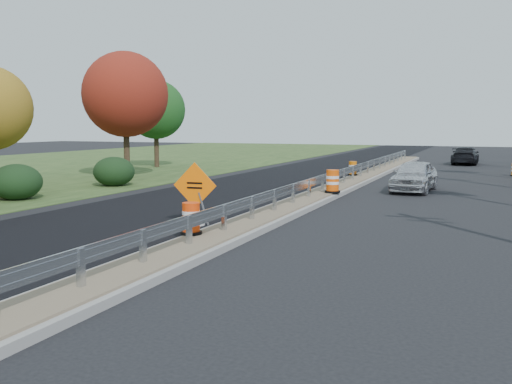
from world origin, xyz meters
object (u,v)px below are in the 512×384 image
at_px(barrel_median_near, 191,219).
at_px(barrel_median_far, 353,169).
at_px(barrel_median_mid, 333,182).
at_px(caution_sign, 195,210).
at_px(car_dark_far, 465,156).
at_px(car_silver, 414,176).

xyz_separation_m(barrel_median_near, barrel_median_far, (0.00, 19.24, -0.02)).
bearing_deg(barrel_median_near, barrel_median_mid, 84.03).
bearing_deg(barrel_median_near, barrel_median_far, 90.00).
height_order(caution_sign, car_dark_far, caution_sign).
height_order(caution_sign, barrel_median_far, caution_sign).
height_order(barrel_median_near, barrel_median_far, barrel_median_near).
bearing_deg(car_silver, barrel_median_near, -102.00).
bearing_deg(car_dark_far, barrel_median_far, 71.64).
xyz_separation_m(barrel_median_far, car_dark_far, (5.48, 15.66, 0.08)).
xyz_separation_m(car_silver, car_dark_far, (1.46, 20.48, -0.04)).
distance_m(barrel_median_mid, car_dark_far, 24.78).
distance_m(barrel_median_near, car_silver, 14.97).
bearing_deg(car_silver, barrel_median_far, 133.48).
xyz_separation_m(caution_sign, car_dark_far, (6.63, 32.55, 0.19)).
bearing_deg(barrel_median_mid, caution_sign, -105.40).
relative_size(caution_sign, barrel_median_near, 2.33).
relative_size(caution_sign, barrel_median_mid, 2.01).
distance_m(caution_sign, car_dark_far, 33.22).
xyz_separation_m(caution_sign, barrel_median_mid, (2.25, 8.16, 0.20)).
relative_size(caution_sign, car_silver, 0.46).
relative_size(barrel_median_far, car_silver, 0.19).
bearing_deg(car_dark_far, barrel_median_mid, 80.74).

